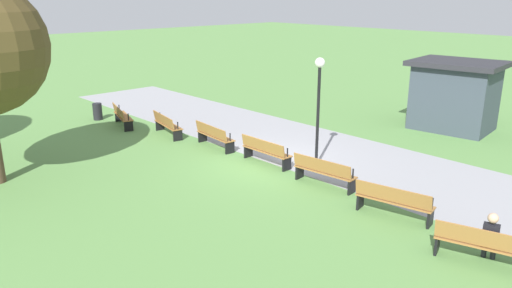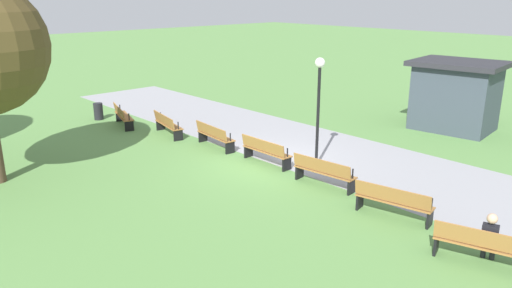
# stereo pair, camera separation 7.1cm
# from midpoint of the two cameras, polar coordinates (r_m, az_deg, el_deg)

# --- Properties ---
(ground_plane) EXTENTS (120.00, 120.00, 0.00)m
(ground_plane) POSITION_cam_midpoint_polar(r_m,az_deg,el_deg) (16.59, 1.14, -2.29)
(ground_plane) COLOR #5B8C47
(path_paving) EXTENTS (30.30, 4.78, 0.01)m
(path_paving) POSITION_cam_midpoint_polar(r_m,az_deg,el_deg) (18.33, 6.74, -0.49)
(path_paving) COLOR #939399
(path_paving) RESTS_ON ground
(bench_0) EXTENTS (2.03, 1.02, 0.89)m
(bench_0) POSITION_cam_midpoint_polar(r_m,az_deg,el_deg) (21.90, -15.49, 3.22)
(bench_0) COLOR #996633
(bench_0) RESTS_ON ground
(bench_1) EXTENTS (2.03, 0.84, 0.89)m
(bench_1) POSITION_cam_midpoint_polar(r_m,az_deg,el_deg) (20.05, -10.49, 2.30)
(bench_1) COLOR #996633
(bench_1) RESTS_ON ground
(bench_2) EXTENTS (2.02, 0.66, 0.89)m
(bench_2) POSITION_cam_midpoint_polar(r_m,az_deg,el_deg) (18.21, -5.05, 1.01)
(bench_2) COLOR #996633
(bench_2) RESTS_ON ground
(bench_3) EXTENTS (1.98, 0.47, 0.89)m
(bench_3) POSITION_cam_midpoint_polar(r_m,az_deg,el_deg) (16.39, 0.97, -0.76)
(bench_3) COLOR #996633
(bench_3) RESTS_ON ground
(bench_4) EXTENTS (2.02, 0.66, 0.89)m
(bench_4) POSITION_cam_midpoint_polar(r_m,az_deg,el_deg) (14.64, 7.77, -3.17)
(bench_4) COLOR #996633
(bench_4) RESTS_ON ground
(bench_5) EXTENTS (2.03, 0.84, 0.89)m
(bench_5) POSITION_cam_midpoint_polar(r_m,az_deg,el_deg) (12.98, 15.61, -6.39)
(bench_5) COLOR #996633
(bench_5) RESTS_ON ground
(bench_6) EXTENTS (2.03, 1.02, 0.89)m
(bench_6) POSITION_cam_midpoint_polar(r_m,az_deg,el_deg) (11.49, 24.91, -10.63)
(bench_6) COLOR #996633
(bench_6) RESTS_ON ground
(person_seated) EXTENTS (0.44, 0.58, 1.20)m
(person_seated) POSITION_cam_midpoint_polar(r_m,az_deg,el_deg) (11.55, 25.52, -9.70)
(person_seated) COLOR black
(person_seated) RESTS_ON ground
(lamp_post) EXTENTS (0.32, 0.32, 3.61)m
(lamp_post) POSITION_cam_midpoint_polar(r_m,az_deg,el_deg) (15.80, 7.22, 6.16)
(lamp_post) COLOR black
(lamp_post) RESTS_ON ground
(trash_bin) EXTENTS (0.41, 0.41, 0.76)m
(trash_bin) POSITION_cam_midpoint_polar(r_m,az_deg,el_deg) (23.43, -18.09, 3.63)
(trash_bin) COLOR black
(trash_bin) RESTS_ON ground
(kiosk) EXTENTS (3.83, 3.28, 2.88)m
(kiosk) POSITION_cam_midpoint_polar(r_m,az_deg,el_deg) (22.11, 22.09, 5.36)
(kiosk) COLOR #38424C
(kiosk) RESTS_ON ground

